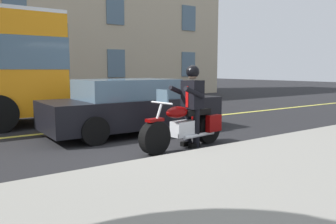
{
  "coord_description": "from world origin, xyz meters",
  "views": [
    {
      "loc": [
        3.87,
        6.79,
        1.64
      ],
      "look_at": [
        -0.16,
        1.0,
        0.75
      ],
      "focal_mm": 35.82,
      "sensor_mm": 36.0,
      "label": 1
    }
  ],
  "objects": [
    {
      "name": "lane_center_stripe",
      "position": [
        0.0,
        -2.0,
        0.01
      ],
      "size": [
        60.0,
        0.16,
        0.01
      ],
      "primitive_type": "cube",
      "color": "#E5DB4C",
      "rests_on": "ground_plane"
    },
    {
      "name": "rider_main",
      "position": [
        -0.59,
        1.27,
        1.04
      ],
      "size": [
        0.67,
        0.61,
        1.74
      ],
      "color": "black",
      "rests_on": "ground_plane"
    },
    {
      "name": "car_silver",
      "position": [
        -0.31,
        -0.88,
        0.69
      ],
      "size": [
        4.6,
        1.92,
        1.4
      ],
      "color": "black",
      "rests_on": "ground_plane"
    },
    {
      "name": "sidewalk_curb",
      "position": [
        0.0,
        4.5,
        0.07
      ],
      "size": [
        60.0,
        5.0,
        0.15
      ],
      "primitive_type": "cube",
      "color": "gray",
      "rests_on": "ground_plane"
    },
    {
      "name": "motorcycle_main",
      "position": [
        -0.4,
        1.29,
        0.45
      ],
      "size": [
        2.22,
        0.78,
        1.26
      ],
      "color": "black",
      "rests_on": "ground_plane"
    },
    {
      "name": "ground_plane",
      "position": [
        0.0,
        0.0,
        0.0
      ],
      "size": [
        80.0,
        80.0,
        0.0
      ],
      "primitive_type": "plane",
      "color": "black"
    }
  ]
}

